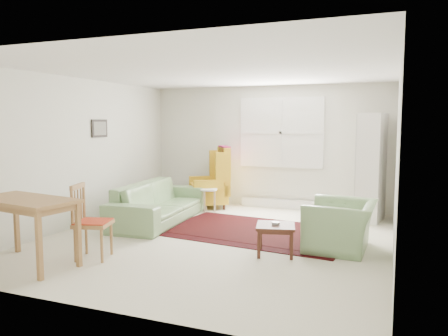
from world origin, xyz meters
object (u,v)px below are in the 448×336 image
(wingback_chair, at_px, (208,177))
(armchair, at_px, (341,221))
(sofa, at_px, (159,195))
(coffee_table, at_px, (275,239))
(stool, at_px, (208,200))
(desk, at_px, (27,232))
(cabinet, at_px, (372,167))
(desk_chair, at_px, (93,222))

(wingback_chair, bearing_deg, armchair, 20.86)
(armchair, bearing_deg, sofa, -98.60)
(coffee_table, relative_size, stool, 1.07)
(sofa, distance_m, desk, 2.71)
(wingback_chair, distance_m, coffee_table, 3.40)
(armchair, distance_m, wingback_chair, 3.56)
(armchair, height_order, wingback_chair, wingback_chair)
(sofa, bearing_deg, coffee_table, -119.80)
(stool, height_order, desk, desk)
(sofa, relative_size, desk, 1.80)
(armchair, height_order, cabinet, cabinet)
(desk, relative_size, desk_chair, 1.36)
(stool, height_order, desk_chair, desk_chair)
(wingback_chair, bearing_deg, desk_chair, -34.30)
(coffee_table, bearing_deg, wingback_chair, 128.82)
(sofa, height_order, armchair, sofa)
(stool, bearing_deg, wingback_chair, 113.17)
(desk_chair, bearing_deg, sofa, -9.10)
(wingback_chair, distance_m, cabinet, 3.20)
(coffee_table, relative_size, cabinet, 0.26)
(sofa, height_order, wingback_chair, wingback_chair)
(coffee_table, relative_size, desk_chair, 0.51)
(cabinet, xyz_separation_m, desk_chair, (-3.22, -3.65, -0.47))
(cabinet, bearing_deg, sofa, -148.70)
(sofa, bearing_deg, armchair, -104.78)
(wingback_chair, xyz_separation_m, stool, (0.17, -0.40, -0.41))
(wingback_chair, bearing_deg, desk, -42.37)
(wingback_chair, xyz_separation_m, coffee_table, (2.11, -2.62, -0.44))
(desk, distance_m, desk_chair, 0.79)
(wingback_chair, xyz_separation_m, desk_chair, (-0.04, -3.65, -0.15))
(sofa, xyz_separation_m, wingback_chair, (0.31, 1.47, 0.16))
(cabinet, relative_size, desk, 1.46)
(coffee_table, bearing_deg, armchair, 35.87)
(sofa, distance_m, armchair, 3.26)
(sofa, xyz_separation_m, desk, (-0.33, -2.69, -0.06))
(wingback_chair, relative_size, stool, 2.73)
(coffee_table, height_order, desk, desk)
(sofa, xyz_separation_m, desk_chair, (0.27, -2.18, 0.01))
(coffee_table, bearing_deg, desk, -150.79)
(desk_chair, bearing_deg, armchair, -77.78)
(stool, relative_size, desk, 0.36)
(armchair, relative_size, desk_chair, 1.07)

